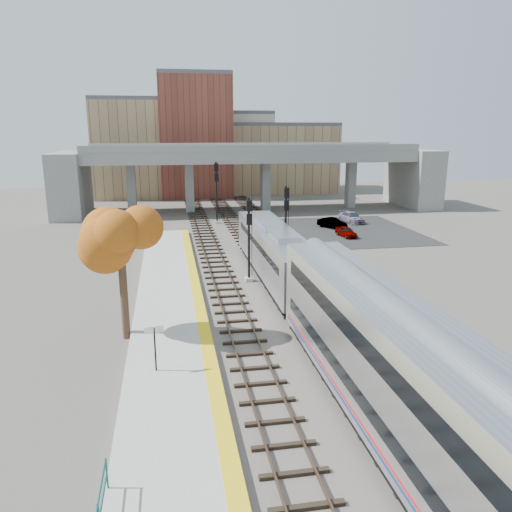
{
  "coord_description": "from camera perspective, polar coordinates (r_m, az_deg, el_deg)",
  "views": [
    {
      "loc": [
        -7.09,
        -26.36,
        11.63
      ],
      "look_at": [
        -0.88,
        8.62,
        2.5
      ],
      "focal_mm": 35.0,
      "sensor_mm": 36.0,
      "label": 1
    }
  ],
  "objects": [
    {
      "name": "car_c",
      "position": [
        64.47,
        10.86,
        4.38
      ],
      "size": [
        2.48,
        4.68,
        1.29
      ],
      "primitive_type": "imported",
      "rotation": [
        0.0,
        0.0,
        0.15
      ],
      "color": "#99999E",
      "rests_on": "parking_lot"
    },
    {
      "name": "parking_lot",
      "position": [
        59.46,
        10.93,
        2.89
      ],
      "size": [
        14.0,
        18.0,
        0.04
      ],
      "primitive_type": "cube",
      "color": "black",
      "rests_on": "ground"
    },
    {
      "name": "buildings_far",
      "position": [
        93.38,
        -5.05,
        12.05
      ],
      "size": [
        43.0,
        21.0,
        20.6
      ],
      "color": "tan",
      "rests_on": "ground"
    },
    {
      "name": "locomotive",
      "position": [
        39.05,
        2.18,
        0.54
      ],
      "size": [
        3.02,
        19.05,
        4.1
      ],
      "color": "#A8AAB2",
      "rests_on": "ground"
    },
    {
      "name": "signal_mast_far",
      "position": [
        62.47,
        -4.53,
        7.25
      ],
      "size": [
        0.6,
        0.64,
        7.63
      ],
      "color": "#9E9E99",
      "rests_on": "ground"
    },
    {
      "name": "ground",
      "position": [
        29.67,
        4.64,
        -8.71
      ],
      "size": [
        160.0,
        160.0,
        0.0
      ],
      "primitive_type": "plane",
      "color": "#47423D",
      "rests_on": "ground"
    },
    {
      "name": "station_sign",
      "position": [
        24.32,
        -11.52,
        -9.28
      ],
      "size": [
        0.89,
        0.22,
        2.27
      ],
      "rotation": [
        0.0,
        0.0,
        0.2
      ],
      "color": "black",
      "rests_on": "platform"
    },
    {
      "name": "yellow_strip",
      "position": [
        28.72,
        -5.86,
        -8.78
      ],
      "size": [
        0.7,
        60.0,
        0.01
      ],
      "primitive_type": "cube",
      "color": "yellow",
      "rests_on": "platform"
    },
    {
      "name": "platform",
      "position": [
        28.74,
        -9.68,
        -9.29
      ],
      "size": [
        4.5,
        60.0,
        0.35
      ],
      "primitive_type": "cube",
      "color": "#9E9E99",
      "rests_on": "ground"
    },
    {
      "name": "signal_mast_mid",
      "position": [
        43.87,
        3.42,
        3.48
      ],
      "size": [
        0.6,
        0.64,
        6.8
      ],
      "color": "#9E9E99",
      "rests_on": "ground"
    },
    {
      "name": "car_a",
      "position": [
        55.66,
        10.28,
        2.75
      ],
      "size": [
        1.79,
        3.44,
        1.12
      ],
      "primitive_type": "imported",
      "rotation": [
        0.0,
        0.0,
        0.15
      ],
      "color": "#99999E",
      "rests_on": "parking_lot"
    },
    {
      "name": "tree",
      "position": [
        28.14,
        -15.25,
        1.51
      ],
      "size": [
        3.6,
        3.6,
        7.54
      ],
      "color": "#382619",
      "rests_on": "ground"
    },
    {
      "name": "tracks",
      "position": [
        41.33,
        1.53,
        -1.83
      ],
      "size": [
        10.7,
        95.0,
        0.25
      ],
      "color": "black",
      "rests_on": "ground"
    },
    {
      "name": "car_b",
      "position": [
        60.24,
        8.7,
        3.75
      ],
      "size": [
        3.08,
        3.9,
        1.24
      ],
      "primitive_type": "imported",
      "rotation": [
        0.0,
        0.0,
        0.55
      ],
      "color": "#99999E",
      "rests_on": "parking_lot"
    },
    {
      "name": "signal_mast_near",
      "position": [
        38.22,
        -0.8,
        1.59
      ],
      "size": [
        0.6,
        0.64,
        6.55
      ],
      "color": "#9E9E99",
      "rests_on": "ground"
    },
    {
      "name": "coach",
      "position": [
        18.75,
        17.44,
        -14.4
      ],
      "size": [
        3.03,
        25.0,
        5.0
      ],
      "color": "#A8AAB2",
      "rests_on": "ground"
    },
    {
      "name": "overpass",
      "position": [
        72.6,
        -0.52,
        9.81
      ],
      "size": [
        54.0,
        12.0,
        9.5
      ],
      "color": "slate",
      "rests_on": "ground"
    }
  ]
}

